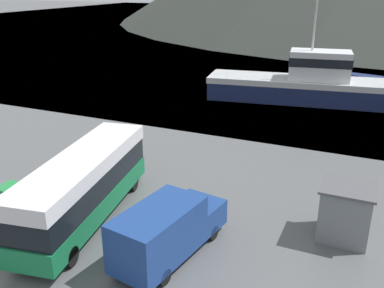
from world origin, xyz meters
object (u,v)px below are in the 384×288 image
(delivery_van, at_px, (167,229))
(fishing_boat, at_px, (303,83))
(small_boat, at_px, (367,80))
(dock_kiosk, at_px, (345,212))
(tour_bus, at_px, (84,185))
(storage_bin, at_px, (11,196))

(delivery_van, bearing_deg, fishing_boat, 98.06)
(small_boat, bearing_deg, dock_kiosk, -165.50)
(tour_bus, xyz_separation_m, dock_kiosk, (11.97, 3.58, -0.59))
(delivery_van, height_order, fishing_boat, fishing_boat)
(tour_bus, height_order, fishing_boat, fishing_boat)
(tour_bus, bearing_deg, storage_bin, 177.28)
(delivery_van, distance_m, fishing_boat, 28.46)
(delivery_van, bearing_deg, small_boat, 90.30)
(dock_kiosk, bearing_deg, tour_bus, -163.34)
(storage_bin, height_order, small_boat, storage_bin)
(tour_bus, distance_m, fishing_boat, 27.91)
(tour_bus, height_order, storage_bin, tour_bus)
(fishing_boat, relative_size, dock_kiosk, 6.93)
(dock_kiosk, bearing_deg, storage_bin, -165.84)
(tour_bus, bearing_deg, dock_kiosk, 6.71)
(delivery_van, distance_m, storage_bin, 9.66)
(delivery_van, xyz_separation_m, small_boat, (6.03, 38.61, -0.82))
(delivery_van, bearing_deg, tour_bus, 176.78)
(tour_bus, xyz_separation_m, storage_bin, (-4.48, -0.57, -1.31))
(fishing_boat, bearing_deg, small_boat, -36.96)
(tour_bus, height_order, small_boat, tour_bus)
(delivery_van, bearing_deg, storage_bin, -174.15)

